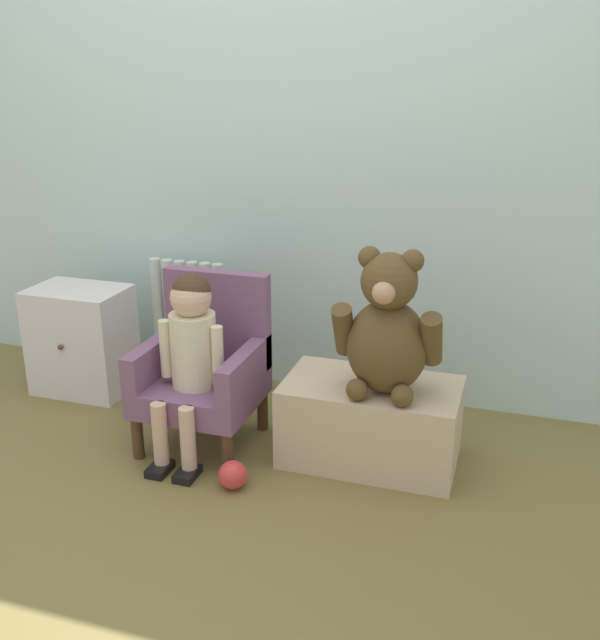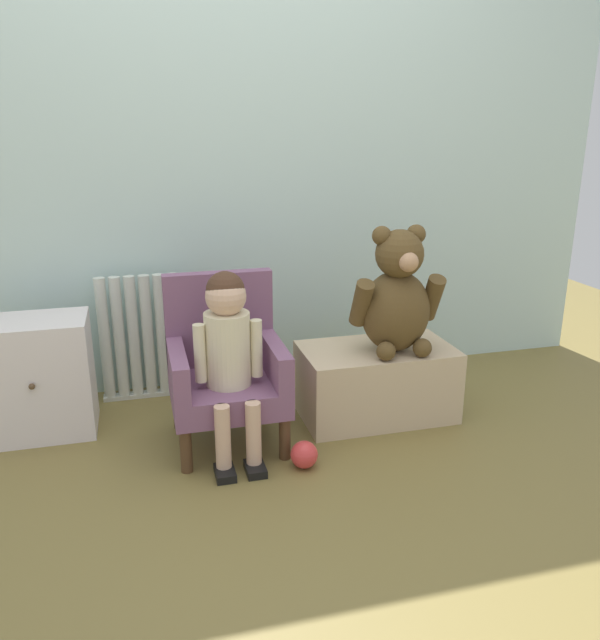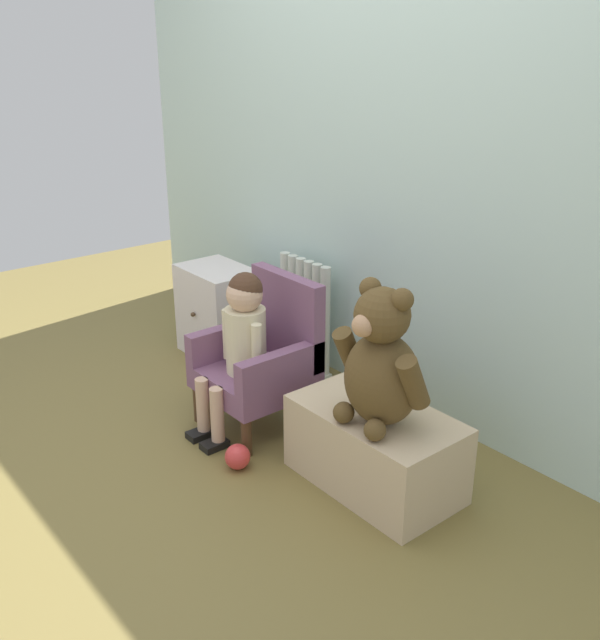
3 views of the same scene
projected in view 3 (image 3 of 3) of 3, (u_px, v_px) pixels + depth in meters
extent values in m
plane|color=olive|center=(179.00, 467.00, 2.81)|extent=(6.00, 6.00, 0.00)
cube|color=silver|center=(388.00, 133.00, 3.01)|extent=(3.80, 0.05, 2.40)
cylinder|color=silver|center=(285.00, 304.00, 3.66)|extent=(0.05, 0.05, 0.55)
cylinder|color=silver|center=(293.00, 308.00, 3.62)|extent=(0.05, 0.05, 0.55)
cylinder|color=silver|center=(301.00, 311.00, 3.57)|extent=(0.05, 0.05, 0.55)
cylinder|color=silver|center=(309.00, 315.00, 3.53)|extent=(0.05, 0.05, 0.55)
cylinder|color=silver|center=(317.00, 318.00, 3.49)|extent=(0.05, 0.05, 0.55)
cylinder|color=silver|center=(325.00, 322.00, 3.44)|extent=(0.05, 0.05, 0.55)
cube|color=silver|center=(304.00, 365.00, 3.66)|extent=(0.37, 0.05, 0.02)
cube|color=silver|center=(219.00, 312.00, 3.72)|extent=(0.42, 0.29, 0.48)
sphere|color=#4C3823|center=(193.00, 314.00, 3.62)|extent=(0.02, 0.02, 0.02)
cube|color=#794F6F|center=(255.00, 379.00, 3.04)|extent=(0.43, 0.42, 0.10)
cube|color=#794F6F|center=(287.00, 317.00, 3.06)|extent=(0.43, 0.06, 0.38)
cube|color=#794F6F|center=(230.00, 340.00, 3.13)|extent=(0.06, 0.42, 0.14)
cube|color=#794F6F|center=(281.00, 368.00, 2.87)|extent=(0.06, 0.42, 0.14)
cylinder|color=#4C331E|center=(198.00, 403.00, 3.12)|extent=(0.04, 0.04, 0.17)
cylinder|color=#4C331E|center=(246.00, 437.00, 2.86)|extent=(0.04, 0.04, 0.17)
cylinder|color=#4C331E|center=(263.00, 380.00, 3.33)|extent=(0.04, 0.04, 0.17)
cylinder|color=#4C331E|center=(314.00, 410.00, 3.07)|extent=(0.04, 0.04, 0.17)
cylinder|color=beige|center=(246.00, 340.00, 2.95)|extent=(0.17, 0.17, 0.28)
sphere|color=#D8AD8E|center=(244.00, 294.00, 2.88)|extent=(0.15, 0.15, 0.15)
sphere|color=#472D1E|center=(245.00, 290.00, 2.87)|extent=(0.14, 0.14, 0.14)
cylinder|color=#D8AD8E|center=(203.00, 405.00, 2.97)|extent=(0.06, 0.06, 0.24)
cube|color=black|center=(200.00, 434.00, 3.01)|extent=(0.07, 0.11, 0.03)
cylinder|color=#D8AD8E|center=(217.00, 415.00, 2.90)|extent=(0.06, 0.06, 0.24)
cube|color=black|center=(215.00, 445.00, 2.93)|extent=(0.07, 0.11, 0.03)
cylinder|color=beige|center=(228.00, 334.00, 3.01)|extent=(0.04, 0.04, 0.22)
cylinder|color=beige|center=(257.00, 350.00, 2.86)|extent=(0.04, 0.04, 0.22)
cube|color=#CBB18C|center=(375.00, 448.00, 2.65)|extent=(0.64, 0.37, 0.31)
ellipsoid|color=brown|center=(382.00, 379.00, 2.47)|extent=(0.28, 0.25, 0.34)
sphere|color=brown|center=(382.00, 315.00, 2.37)|extent=(0.19, 0.19, 0.19)
sphere|color=tan|center=(363.00, 326.00, 2.33)|extent=(0.08, 0.08, 0.08)
sphere|color=brown|center=(371.00, 288.00, 2.40)|extent=(0.08, 0.08, 0.08)
sphere|color=brown|center=(402.00, 300.00, 2.30)|extent=(0.08, 0.08, 0.08)
cylinder|color=brown|center=(349.00, 353.00, 2.55)|extent=(0.07, 0.15, 0.21)
cylinder|color=brown|center=(413.00, 382.00, 2.33)|extent=(0.07, 0.15, 0.21)
sphere|color=brown|center=(344.00, 412.00, 2.51)|extent=(0.08, 0.08, 0.08)
sphere|color=brown|center=(375.00, 430.00, 2.40)|extent=(0.08, 0.08, 0.08)
sphere|color=#D13939|center=(238.00, 457.00, 2.79)|extent=(0.10, 0.10, 0.10)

